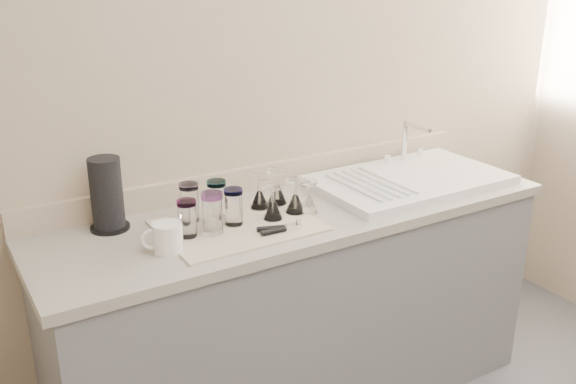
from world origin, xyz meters
TOP-DOWN VIEW (x-y plane):
  - counter_unit at (0.00, 1.20)m, footprint 2.06×0.62m
  - sink_unit at (0.55, 1.20)m, footprint 0.82×0.50m
  - dish_towel at (-0.29, 1.17)m, footprint 0.55×0.42m
  - tumbler_cyan at (-0.42, 1.29)m, footprint 0.07×0.07m
  - tumbler_purple at (-0.32, 1.27)m, footprint 0.07×0.07m
  - tumbler_magenta at (-0.48, 1.17)m, footprint 0.07×0.07m
  - tumbler_blue at (-0.40, 1.14)m, footprint 0.08×0.08m
  - tumbler_lavender at (-0.30, 1.18)m, footprint 0.07×0.07m
  - goblet_back_left at (-0.14, 1.27)m, footprint 0.07×0.07m
  - goblet_back_right at (-0.06, 1.28)m, footprint 0.08×0.08m
  - goblet_front_left at (-0.15, 1.15)m, footprint 0.07×0.07m
  - goblet_front_right at (-0.05, 1.16)m, footprint 0.07×0.07m
  - goblet_extra at (-0.00, 1.14)m, footprint 0.07×0.07m
  - can_opener at (-0.19, 1.04)m, footprint 0.16×0.07m
  - white_mug at (-0.58, 1.10)m, footprint 0.15×0.12m
  - paper_towel_roll at (-0.69, 1.39)m, footprint 0.14×0.14m

SIDE VIEW (x-z plane):
  - counter_unit at x=0.00m, z-range 0.00..0.90m
  - dish_towel at x=-0.29m, z-range 0.90..0.91m
  - can_opener at x=-0.19m, z-range 0.91..0.93m
  - sink_unit at x=0.55m, z-range 0.81..1.03m
  - goblet_extra at x=0.00m, z-range 0.89..1.01m
  - white_mug at x=-0.58m, z-range 0.90..1.00m
  - goblet_front_left at x=-0.15m, z-range 0.89..1.01m
  - goblet_back_left at x=-0.14m, z-range 0.89..1.01m
  - goblet_front_right at x=-0.05m, z-range 0.89..1.02m
  - goblet_back_right at x=-0.06m, z-range 0.89..1.02m
  - tumbler_magenta at x=-0.48m, z-range 0.91..1.04m
  - tumbler_lavender at x=-0.30m, z-range 0.91..1.04m
  - tumbler_purple at x=-0.32m, z-range 0.91..1.05m
  - tumbler_cyan at x=-0.42m, z-range 0.91..1.05m
  - tumbler_blue at x=-0.40m, z-range 0.91..1.06m
  - paper_towel_roll at x=-0.69m, z-range 0.90..1.16m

